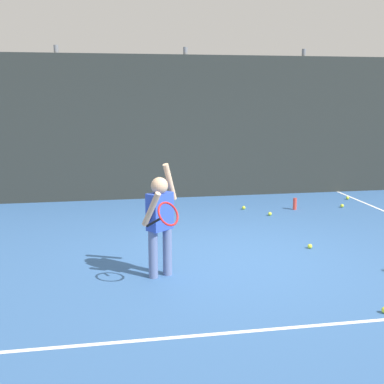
{
  "coord_description": "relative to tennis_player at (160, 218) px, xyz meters",
  "views": [
    {
      "loc": [
        -1.67,
        -6.07,
        2.16
      ],
      "look_at": [
        -0.53,
        0.37,
        0.85
      ],
      "focal_mm": 46.32,
      "sensor_mm": 36.0,
      "label": 1
    }
  ],
  "objects": [
    {
      "name": "tennis_ball_0",
      "position": [
        3.85,
        3.04,
        -0.69
      ],
      "size": [
        0.07,
        0.07,
        0.07
      ],
      "primitive_type": "sphere",
      "color": "#CCE033",
      "rests_on": "ground"
    },
    {
      "name": "back_fence_windscreen",
      "position": [
        1.06,
        4.55,
        0.73
      ],
      "size": [
        10.42,
        0.08,
        2.92
      ],
      "primitive_type": "cube",
      "color": "#282D2B",
      "rests_on": "ground"
    },
    {
      "name": "fence_post_1",
      "position": [
        -1.47,
        4.61,
        0.81
      ],
      "size": [
        0.09,
        0.09,
        3.07
      ],
      "primitive_type": "cylinder",
      "color": "slate",
      "rests_on": "ground"
    },
    {
      "name": "fence_post_2",
      "position": [
        1.06,
        4.61,
        0.81
      ],
      "size": [
        0.09,
        0.09,
        3.07
      ],
      "primitive_type": "cylinder",
      "color": "slate",
      "rests_on": "ground"
    },
    {
      "name": "tennis_ball_7",
      "position": [
        1.94,
        3.21,
        -0.69
      ],
      "size": [
        0.07,
        0.07,
        0.07
      ],
      "primitive_type": "sphere",
      "color": "#CCE033",
      "rests_on": "ground"
    },
    {
      "name": "fence_post_3",
      "position": [
        3.59,
        4.61,
        0.81
      ],
      "size": [
        0.09,
        0.09,
        3.07
      ],
      "primitive_type": "cylinder",
      "color": "slate",
      "rests_on": "ground"
    },
    {
      "name": "tennis_ball_6",
      "position": [
        2.27,
        2.66,
        -0.69
      ],
      "size": [
        0.07,
        0.07,
        0.07
      ],
      "primitive_type": "sphere",
      "color": "#CCE033",
      "rests_on": "ground"
    },
    {
      "name": "tennis_player",
      "position": [
        0.0,
        0.0,
        0.0
      ],
      "size": [
        0.47,
        0.86,
        1.35
      ],
      "rotation": [
        0.0,
        0.0,
        0.67
      ],
      "color": "slate",
      "rests_on": "ground"
    },
    {
      "name": "ground_plane",
      "position": [
        1.06,
        0.47,
        -0.73
      ],
      "size": [
        20.0,
        20.0,
        0.0
      ],
      "primitive_type": "plane",
      "color": "#335B93"
    },
    {
      "name": "court_line_baseline",
      "position": [
        1.06,
        -1.53,
        -0.72
      ],
      "size": [
        9.0,
        0.05,
        0.0
      ],
      "primitive_type": "cube",
      "color": "white",
      "rests_on": "ground"
    },
    {
      "name": "tennis_ball_4",
      "position": [
        2.2,
        0.72,
        -0.69
      ],
      "size": [
        0.07,
        0.07,
        0.07
      ],
      "primitive_type": "sphere",
      "color": "#CCE033",
      "rests_on": "ground"
    },
    {
      "name": "tennis_ball_3",
      "position": [
        4.3,
        3.7,
        -0.69
      ],
      "size": [
        0.07,
        0.07,
        0.07
      ],
      "primitive_type": "sphere",
      "color": "#CCE033",
      "rests_on": "ground"
    },
    {
      "name": "water_bottle",
      "position": [
        2.89,
        3.03,
        -0.62
      ],
      "size": [
        0.07,
        0.07,
        0.22
      ],
      "primitive_type": "cylinder",
      "color": "#D83F33",
      "rests_on": "ground"
    }
  ]
}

